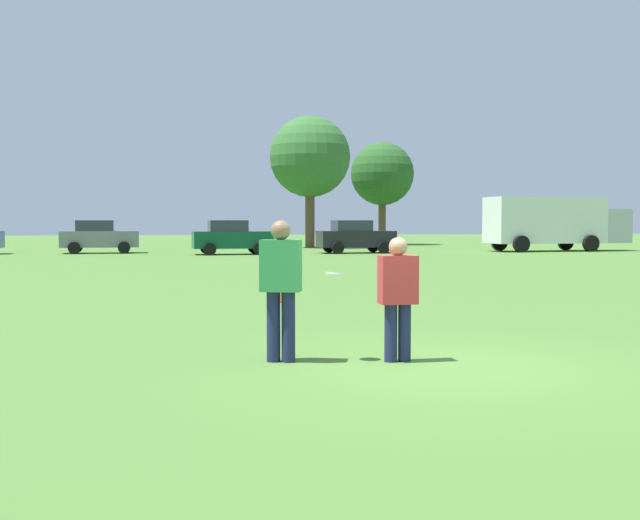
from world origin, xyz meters
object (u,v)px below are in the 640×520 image
object	(u,v)px
parked_car_mid_right	(99,236)
parked_car_far_right	(355,236)
player_defender	(398,292)
box_truck	(554,222)
parked_car_near_right	(231,237)
frisbee	(337,274)
player_thrower	(281,282)
traffic_cone	(279,292)

from	to	relation	value
parked_car_mid_right	parked_car_far_right	bearing A→B (deg)	-9.41
player_defender	box_truck	xyz separation A→B (m)	(19.15, 33.97, 0.88)
player_defender	parked_car_near_right	size ratio (longest dim) A/B	0.36
parked_car_far_right	frisbee	bearing A→B (deg)	-103.04
parked_car_mid_right	box_truck	bearing A→B (deg)	-3.45
player_thrower	traffic_cone	world-z (taller)	player_thrower
frisbee	parked_car_near_right	bearing A→B (deg)	88.64
player_thrower	parked_car_far_right	bearing A→B (deg)	75.79
player_thrower	parked_car_mid_right	bearing A→B (deg)	99.09
player_defender	box_truck	size ratio (longest dim) A/B	0.18
player_defender	parked_car_far_right	size ratio (longest dim) A/B	0.36
frisbee	traffic_cone	xyz separation A→B (m)	(0.18, 7.27, -0.88)
player_defender	frisbee	xyz separation A→B (m)	(-0.74, 0.20, 0.23)
player_thrower	parked_car_far_right	size ratio (longest dim) A/B	0.41
traffic_cone	parked_car_near_right	bearing A→B (deg)	88.66
frisbee	parked_car_mid_right	size ratio (longest dim) A/B	0.06
player_defender	box_truck	bearing A→B (deg)	60.59
traffic_cone	box_truck	world-z (taller)	box_truck
parked_car_near_right	traffic_cone	bearing A→B (deg)	-91.34
parked_car_mid_right	box_truck	world-z (taller)	box_truck
parked_car_mid_right	box_truck	size ratio (longest dim) A/B	0.50
player_thrower	traffic_cone	size ratio (longest dim) A/B	3.71
parked_car_near_right	parked_car_far_right	world-z (taller)	same
player_defender	parked_car_near_right	world-z (taller)	parked_car_near_right
player_defender	traffic_cone	distance (m)	7.52
parked_car_far_right	box_truck	size ratio (longest dim) A/B	0.50
player_thrower	parked_car_near_right	distance (m)	32.40
player_thrower	player_defender	distance (m)	1.48
traffic_cone	parked_car_near_right	world-z (taller)	parked_car_near_right
traffic_cone	parked_car_far_right	distance (m)	26.83
player_defender	box_truck	world-z (taller)	box_truck
traffic_cone	parked_car_far_right	bearing A→B (deg)	73.84
parked_car_near_right	box_truck	bearing A→B (deg)	4.06
frisbee	player_defender	bearing A→B (deg)	-15.36
traffic_cone	box_truck	size ratio (longest dim) A/B	0.06
frisbee	parked_car_near_right	world-z (taller)	parked_car_near_right
frisbee	parked_car_far_right	size ratio (longest dim) A/B	0.06
traffic_cone	parked_car_near_right	xyz separation A→B (m)	(0.59, 25.14, 0.69)
player_thrower	parked_car_mid_right	distance (m)	35.76
player_thrower	parked_car_mid_right	world-z (taller)	parked_car_mid_right
frisbee	parked_car_far_right	world-z (taller)	parked_car_far_right
parked_car_near_right	parked_car_far_right	xyz separation A→B (m)	(6.88, 0.62, 0.00)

